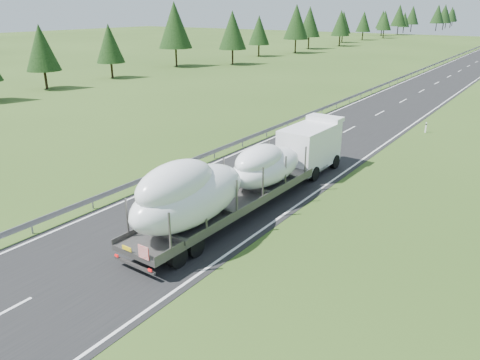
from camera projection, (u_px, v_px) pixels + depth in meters
The scene contains 5 objects.
ground at pixel (157, 231), 25.31m from camera, with size 400.00×400.00×0.00m, color #2D4717.
road_surface at pixel (477, 62), 102.56m from camera, with size 10.00×400.00×0.02m, color black.
guardrail at pixel (452, 57), 105.12m from camera, with size 0.10×400.00×0.76m.
tree_line_left at pixel (360, 20), 158.64m from camera, with size 15.97×341.02×12.48m.
boat_truck at pixel (243, 174), 26.97m from camera, with size 3.39×20.15×4.57m.
Camera 1 is at (16.56, -16.22, 11.44)m, focal length 35.00 mm.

